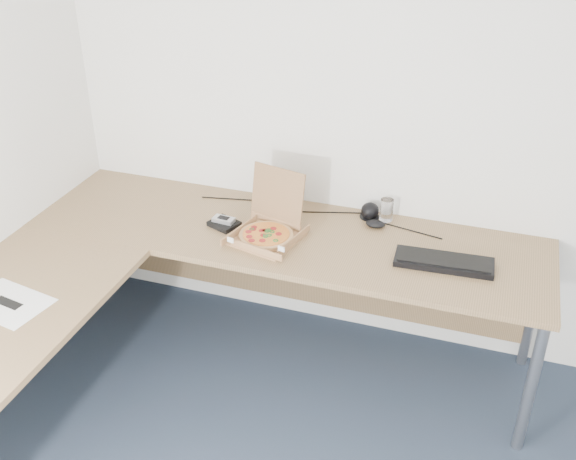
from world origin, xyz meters
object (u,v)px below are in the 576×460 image
(desk, at_px, (187,272))
(keyboard, at_px, (444,262))
(pizza_box, at_px, (267,231))
(drinking_glass, at_px, (387,210))
(wallet, at_px, (224,224))

(desk, height_order, keyboard, keyboard)
(pizza_box, relative_size, drinking_glass, 2.96)
(keyboard, relative_size, wallet, 3.24)
(drinking_glass, xyz_separation_m, wallet, (-0.74, -0.31, -0.05))
(pizza_box, relative_size, wallet, 2.48)
(desk, bearing_deg, pizza_box, 54.26)
(desk, bearing_deg, wallet, 87.91)
(desk, distance_m, keyboard, 1.15)
(pizza_box, bearing_deg, drinking_glass, 48.62)
(wallet, bearing_deg, desk, -70.76)
(pizza_box, relative_size, keyboard, 0.77)
(drinking_glass, relative_size, keyboard, 0.26)
(desk, height_order, pizza_box, pizza_box)
(desk, xyz_separation_m, drinking_glass, (0.76, 0.71, 0.09))
(desk, distance_m, drinking_glass, 1.04)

